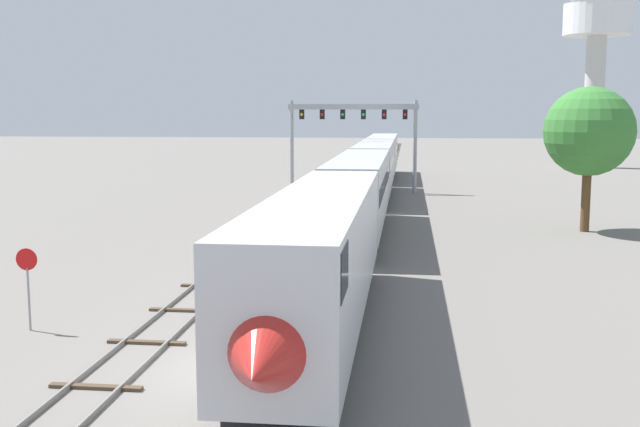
{
  "coord_description": "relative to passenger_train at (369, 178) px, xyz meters",
  "views": [
    {
      "loc": [
        4.83,
        -20.64,
        7.46
      ],
      "look_at": [
        1.0,
        12.0,
        3.0
      ],
      "focal_mm": 41.97,
      "sensor_mm": 36.0,
      "label": 1
    }
  ],
  "objects": [
    {
      "name": "water_tower",
      "position": [
        27.68,
        50.21,
        15.28
      ],
      "size": [
        9.04,
        9.04,
        23.1
      ],
      "color": "beige",
      "rests_on": "ground"
    },
    {
      "name": "passenger_train",
      "position": [
        0.0,
        0.0,
        0.0
      ],
      "size": [
        3.04,
        82.07,
        4.8
      ],
      "color": "silver",
      "rests_on": "ground"
    },
    {
      "name": "stop_sign",
      "position": [
        -10.0,
        -31.61,
        -0.73
      ],
      "size": [
        0.76,
        0.08,
        2.88
      ],
      "color": "gray",
      "rests_on": "ground"
    },
    {
      "name": "track_main",
      "position": [
        0.0,
        25.4,
        -2.54
      ],
      "size": [
        2.6,
        200.0,
        0.16
      ],
      "color": "slate",
      "rests_on": "ground"
    },
    {
      "name": "trackside_tree_left",
      "position": [
        13.99,
        -7.04,
        3.65
      ],
      "size": [
        5.55,
        5.55,
        9.06
      ],
      "color": "brown",
      "rests_on": "ground"
    },
    {
      "name": "track_near",
      "position": [
        -5.5,
        5.4,
        -2.54
      ],
      "size": [
        2.6,
        160.0,
        0.16
      ],
      "color": "slate",
      "rests_on": "ground"
    },
    {
      "name": "signal_gantry",
      "position": [
        -2.25,
        14.32,
        3.7
      ],
      "size": [
        12.1,
        0.49,
        8.56
      ],
      "color": "#999BA0",
      "rests_on": "ground"
    },
    {
      "name": "ground_plane",
      "position": [
        -2.0,
        -34.6,
        -2.6
      ],
      "size": [
        400.0,
        400.0,
        0.0
      ],
      "primitive_type": "plane",
      "color": "slate"
    }
  ]
}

